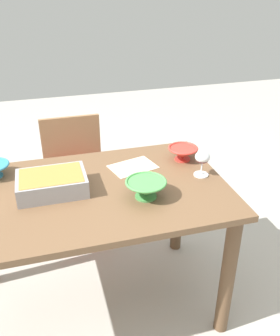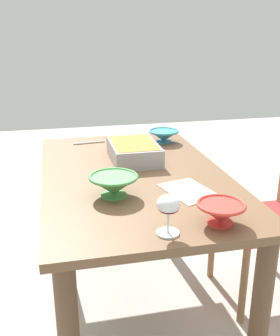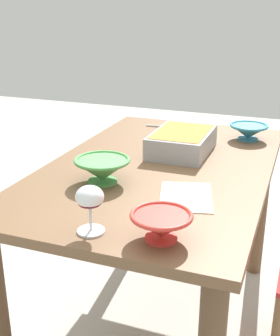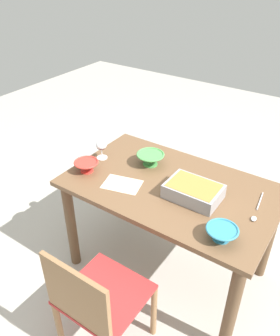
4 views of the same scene
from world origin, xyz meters
name	(u,v)px [view 3 (image 3 of 4)]	position (x,y,z in m)	size (l,w,h in m)	color
ground_plane	(157,326)	(0.00, 0.00, 0.00)	(8.00, 8.00, 0.00)	#B2ADA3
dining_table	(159,196)	(0.00, 0.00, 0.62)	(1.32, 0.81, 0.76)	brown
wine_glass	(90,200)	(0.57, -0.01, 0.85)	(0.08, 0.08, 0.13)	white
casserole_dish	(182,141)	(-0.17, 0.04, 0.80)	(0.32, 0.22, 0.09)	#99999E
mixing_bowl	(102,169)	(0.24, -0.13, 0.80)	(0.19, 0.19, 0.09)	#4C994C
small_bowl	(161,225)	(0.54, 0.18, 0.80)	(0.16, 0.16, 0.08)	red
serving_bowl	(249,131)	(-0.45, 0.27, 0.80)	(0.17, 0.17, 0.07)	teal
serving_spoon	(187,127)	(-0.53, -0.04, 0.76)	(0.05, 0.29, 0.01)	silver
napkin	(186,197)	(0.26, 0.17, 0.76)	(0.23, 0.16, 0.00)	beige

